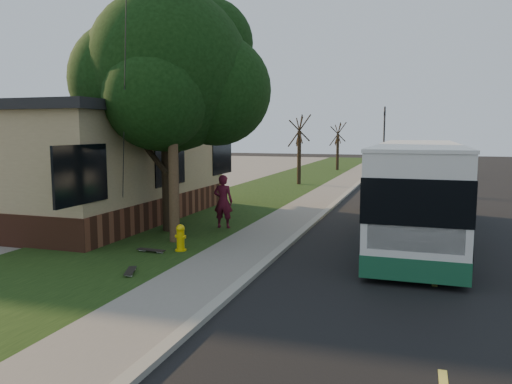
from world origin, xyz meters
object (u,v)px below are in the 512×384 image
Objects in this scene: leafy_tree at (171,75)px; bare_tree_far at (338,147)px; traffic_signal at (384,133)px; utility_pole at (171,87)px; transit_bus at (417,188)px; skateboard_spare at (151,250)px; skateboard_main at (130,271)px; fire_hydrant at (181,238)px; bare_tree_near at (299,150)px; skateboarder at (223,201)px; distant_car at (415,165)px; dumpster at (37,204)px.

leafy_tree is 1.94× the size of bare_tree_far.
leafy_tree is 1.42× the size of traffic_signal.
bare_tree_far is at bearing 89.40° from utility_pole.
skateboard_spare is at bearing -146.56° from transit_bus.
transit_bus is at bearing -84.16° from traffic_signal.
fire_hydrant is at bearing 87.08° from skateboard_main.
utility_pole is at bearing -90.60° from bare_tree_far.
bare_tree_far is (1.17, 27.35, -3.16)m from leafy_tree.
transit_bus is (7.05, -13.88, -0.57)m from bare_tree_near.
traffic_signal reaches higher than bare_tree_near.
skateboard_spare is (0.20, -18.41, -2.02)m from bare_tree_near.
skateboard_spare is at bearing -89.37° from bare_tree_near.
transit_bus reaches higher than skateboarder.
utility_pole is at bearing -62.40° from leafy_tree.
bare_tree_far is 0.73× the size of traffic_signal.
skateboarder is (1.46, 0.78, -4.19)m from leafy_tree.
skateboarder is 25.49m from distant_car.
skateboard_spare reaches higher than skateboard_main.
dumpster is at bearing -107.50° from traffic_signal.
leafy_tree is at bearing -92.50° from bare_tree_near.
fire_hydrant is at bearing -87.14° from bare_tree_near.
skateboard_main is at bearing -134.14° from transit_bus.
skateboarder is (0.60, 2.44, -3.65)m from utility_pole.
utility_pole reaches higher than traffic_signal.
traffic_signal is 6.87m from distant_car.
fire_hydrant is 28.81m from distant_car.
skateboard_spare is 0.42× the size of dumpster.
distant_car is at bearing 76.42° from utility_pole.
traffic_signal reaches higher than bare_tree_far.
fire_hydrant is 7.28m from dumpster.
distant_car reaches higher than skateboard_spare.
bare_tree_near is 14.64m from skateboarder.
transit_bus reaches higher than fire_hydrant.
leafy_tree is 1.87× the size of distant_car.
transit_bus is (6.86, 3.12, -3.05)m from utility_pole.
dumpster is at bearing -118.46° from distant_car.
distant_car is at bearing 90.68° from transit_bus.
fire_hydrant is 0.41× the size of skateboarder.
leafy_tree is 4.29× the size of skateboarder.
skateboard_main is at bearing -95.06° from traffic_signal.
traffic_signal reaches higher than skateboarder.
bare_tree_near reaches higher than skateboard_spare.
bare_tree_far is at bearing 161.80° from distant_car.
skateboarder is 5.84m from skateboard_main.
utility_pole is at bearing -11.78° from dumpster.
distant_car is at bearing 77.08° from skateboard_spare.
transit_bus is 8.34m from skateboard_spare.
skateboard_main is 0.39× the size of dumpster.
fire_hydrant reaches higher than skateboard_spare.
traffic_signal is 34.75m from skateboard_spare.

